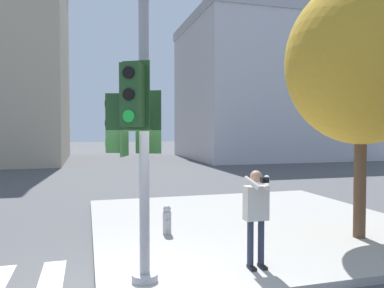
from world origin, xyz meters
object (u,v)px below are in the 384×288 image
traffic_signal_pole (137,129)px  street_tree (362,62)px  person_photographer (256,210)px  fire_hydrant (167,220)px

traffic_signal_pole → street_tree: size_ratio=0.78×
traffic_signal_pole → person_photographer: size_ratio=2.64×
traffic_signal_pole → person_photographer: (2.02, 0.02, -1.37)m
street_tree → traffic_signal_pole: bearing=-167.8°
person_photographer → street_tree: street_tree is taller
person_photographer → fire_hydrant: (-1.03, 2.46, -0.68)m
street_tree → fire_hydrant: (-4.02, 1.40, -3.51)m
fire_hydrant → street_tree: bearing=-19.2°
traffic_signal_pole → fire_hydrant: (0.99, 2.48, -2.05)m
street_tree → fire_hydrant: street_tree is taller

